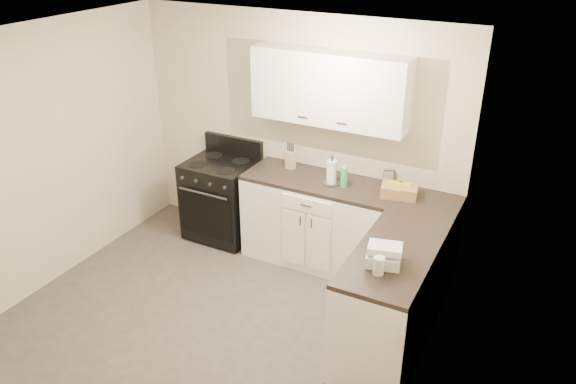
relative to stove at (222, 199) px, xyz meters
The scene contains 20 objects.
floor 1.72m from the stove, 62.60° to the right, with size 3.60×3.60×0.00m, color #473F38.
ceiling 2.63m from the stove, 62.60° to the right, with size 3.60×3.60×0.00m, color white.
wall_back 1.15m from the stove, 23.03° to the left, with size 3.60×3.60×0.00m, color beige.
wall_right 3.06m from the stove, 29.90° to the right, with size 3.60×3.60×0.00m, color beige.
wall_left 1.97m from the stove, 125.07° to the right, with size 3.60×3.60×0.00m, color beige.
base_cabinets_back 1.19m from the stove, ahead, with size 1.55×0.60×0.90m, color white.
base_cabinets_right 2.35m from the stove, 15.43° to the right, with size 0.60×1.90×0.90m, color white.
countertop_back 1.28m from the stove, ahead, with size 1.55×0.60×0.04m, color black.
countertop_right 2.39m from the stove, 15.43° to the right, with size 0.60×1.90×0.04m, color black.
upper_cabinets 1.83m from the stove, ahead, with size 1.55×0.30×0.70m, color white.
stove is the anchor object (origin of this frame).
knife_block 0.99m from the stove, 10.57° to the left, with size 0.09×0.08×0.19m, color tan.
paper_towel 1.45m from the stove, ahead, with size 0.10×0.10×0.24m, color white.
soap_bottle 1.57m from the stove, ahead, with size 0.07×0.07×0.20m, color #3FA55E.
picture_frame 1.92m from the stove, ahead, with size 0.11×0.01×0.14m, color black.
wicker_basket 2.06m from the stove, ahead, with size 0.33×0.22×0.11m, color #A7804F.
countertop_grill 2.55m from the stove, 26.52° to the right, with size 0.26×0.24×0.09m, color white.
glass_jar 2.64m from the stove, 29.50° to the right, with size 0.08×0.08×0.14m, color silver.
oven_mitt_near 2.29m from the stove, 31.85° to the right, with size 0.02×0.13×0.23m, color black.
oven_mitt_far 2.18m from the stove, 26.76° to the right, with size 0.02×0.13×0.23m, color black.
Camera 1 is at (2.48, -3.16, 3.30)m, focal length 35.00 mm.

